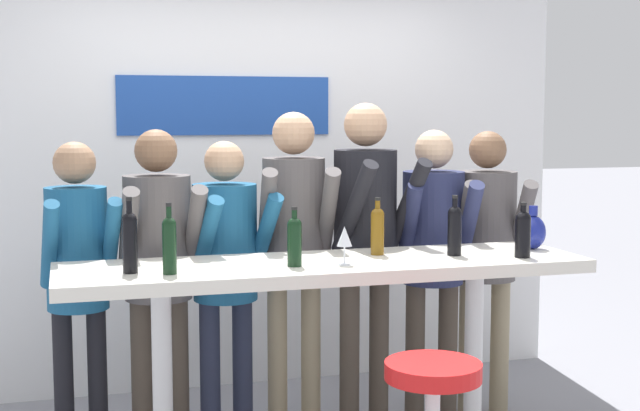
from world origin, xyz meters
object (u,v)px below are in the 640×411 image
(wine_bottle_4, at_px, (455,228))
(wine_bottle_2, at_px, (130,239))
(person_center, at_px, (294,234))
(tasting_table, at_px, (326,293))
(person_center_left, at_px, (226,257))
(decorative_vase, at_px, (533,232))
(wine_glass_0, at_px, (344,238))
(person_right, at_px, (433,242))
(wine_bottle_0, at_px, (523,232))
(person_far_left, at_px, (78,262))
(wine_bottle_5, at_px, (169,242))
(wine_bottle_1, at_px, (377,229))
(person_left, at_px, (158,253))
(wine_bottle_3, at_px, (294,239))
(person_center_right, at_px, (366,227))
(person_far_right, at_px, (486,240))

(wine_bottle_4, bearing_deg, wine_bottle_2, -178.27)
(person_center, relative_size, wine_bottle_2, 5.26)
(tasting_table, relative_size, person_center_left, 1.55)
(person_center, distance_m, wine_bottle_2, 1.14)
(wine_bottle_4, height_order, decorative_vase, wine_bottle_4)
(wine_bottle_4, height_order, wine_glass_0, wine_bottle_4)
(person_right, bearing_deg, wine_bottle_0, -69.53)
(person_far_left, bearing_deg, wine_bottle_5, -68.61)
(person_center, height_order, wine_bottle_1, person_center)
(person_center, distance_m, wine_glass_0, 0.77)
(person_left, relative_size, person_right, 1.01)
(wine_bottle_5, bearing_deg, wine_bottle_4, 4.85)
(person_right, height_order, wine_glass_0, person_right)
(person_center, height_order, decorative_vase, person_center)
(person_far_left, relative_size, wine_bottle_3, 5.92)
(person_center_left, xyz_separation_m, wine_bottle_1, (0.66, -0.48, 0.19))
(tasting_table, distance_m, person_center, 0.66)
(wine_bottle_5, bearing_deg, wine_glass_0, 0.23)
(person_far_left, distance_m, decorative_vase, 2.27)
(wine_bottle_3, relative_size, wine_bottle_5, 0.88)
(tasting_table, xyz_separation_m, wine_bottle_2, (-0.89, -0.06, 0.30))
(person_left, distance_m, person_center_left, 0.35)
(wine_bottle_1, relative_size, wine_bottle_2, 0.85)
(wine_bottle_5, bearing_deg, person_center, 45.66)
(wine_bottle_2, height_order, wine_glass_0, wine_bottle_2)
(person_center_left, bearing_deg, wine_glass_0, -71.80)
(person_center_left, relative_size, wine_bottle_0, 6.02)
(wine_bottle_2, bearing_deg, tasting_table, 3.81)
(wine_bottle_4, relative_size, decorative_vase, 1.33)
(person_right, distance_m, wine_bottle_4, 0.65)
(person_center, relative_size, wine_bottle_3, 6.46)
(person_center_right, bearing_deg, wine_bottle_5, -159.62)
(person_far_right, distance_m, wine_bottle_1, 1.01)
(person_far_left, distance_m, person_center_right, 1.50)
(person_right, height_order, wine_bottle_3, person_right)
(person_center, distance_m, person_far_right, 1.13)
(person_center_left, height_order, wine_bottle_3, person_center_left)
(person_far_right, height_order, wine_glass_0, person_far_right)
(person_far_left, bearing_deg, wine_bottle_3, -41.99)
(person_far_left, height_order, decorative_vase, person_far_left)
(wine_bottle_2, relative_size, wine_glass_0, 1.86)
(person_far_right, xyz_separation_m, wine_bottle_4, (-0.50, -0.65, 0.17))
(wine_bottle_2, relative_size, wine_bottle_5, 1.07)
(person_left, relative_size, wine_glass_0, 9.31)
(person_left, bearing_deg, wine_bottle_2, -108.56)
(wine_bottle_0, height_order, wine_bottle_4, wine_bottle_4)
(person_center_left, height_order, person_right, person_right)
(wine_bottle_1, distance_m, wine_bottle_4, 0.37)
(tasting_table, height_order, person_far_left, person_far_left)
(wine_bottle_4, bearing_deg, wine_glass_0, -169.14)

